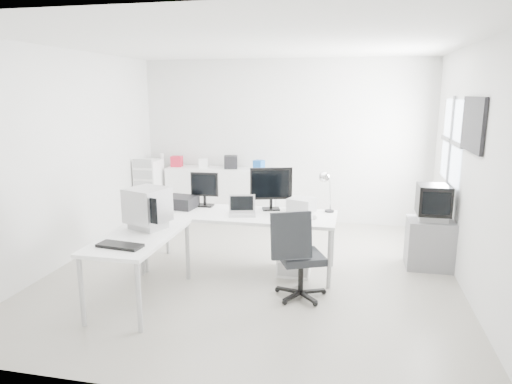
% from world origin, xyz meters
% --- Properties ---
extents(floor, '(5.00, 5.00, 0.01)m').
position_xyz_m(floor, '(0.00, 0.00, 0.00)').
color(floor, beige).
rests_on(floor, ground).
extents(ceiling, '(5.00, 5.00, 0.01)m').
position_xyz_m(ceiling, '(0.00, 0.00, 2.80)').
color(ceiling, white).
rests_on(ceiling, back_wall).
extents(back_wall, '(5.00, 0.02, 2.80)m').
position_xyz_m(back_wall, '(0.00, 2.50, 1.40)').
color(back_wall, silver).
rests_on(back_wall, floor).
extents(left_wall, '(0.02, 5.00, 2.80)m').
position_xyz_m(left_wall, '(-2.50, 0.00, 1.40)').
color(left_wall, silver).
rests_on(left_wall, floor).
extents(right_wall, '(0.02, 5.00, 2.80)m').
position_xyz_m(right_wall, '(2.50, 0.00, 1.40)').
color(right_wall, silver).
rests_on(right_wall, floor).
extents(window, '(0.02, 1.20, 1.10)m').
position_xyz_m(window, '(2.48, 1.20, 1.60)').
color(window, white).
rests_on(window, right_wall).
extents(wall_picture, '(0.04, 0.90, 0.60)m').
position_xyz_m(wall_picture, '(2.47, 0.10, 1.90)').
color(wall_picture, black).
rests_on(wall_picture, right_wall).
extents(main_desk, '(2.40, 0.80, 0.75)m').
position_xyz_m(main_desk, '(-0.17, 0.05, 0.38)').
color(main_desk, white).
rests_on(main_desk, floor).
extents(side_desk, '(0.70, 1.40, 0.75)m').
position_xyz_m(side_desk, '(-1.02, -1.05, 0.38)').
color(side_desk, white).
rests_on(side_desk, floor).
extents(drawer_pedestal, '(0.40, 0.50, 0.60)m').
position_xyz_m(drawer_pedestal, '(0.53, 0.10, 0.30)').
color(drawer_pedestal, white).
rests_on(drawer_pedestal, floor).
extents(inkjet_printer, '(0.47, 0.39, 0.15)m').
position_xyz_m(inkjet_printer, '(-1.02, 0.15, 0.83)').
color(inkjet_printer, black).
rests_on(inkjet_printer, main_desk).
extents(lcd_monitor_small, '(0.38, 0.22, 0.46)m').
position_xyz_m(lcd_monitor_small, '(-0.72, 0.30, 0.98)').
color(lcd_monitor_small, black).
rests_on(lcd_monitor_small, main_desk).
extents(lcd_monitor_large, '(0.58, 0.37, 0.57)m').
position_xyz_m(lcd_monitor_large, '(0.18, 0.30, 1.03)').
color(lcd_monitor_large, black).
rests_on(lcd_monitor_large, main_desk).
extents(laptop, '(0.40, 0.41, 0.22)m').
position_xyz_m(laptop, '(-0.12, -0.05, 0.86)').
color(laptop, '#B7B7BA').
rests_on(laptop, main_desk).
extents(white_keyboard, '(0.39, 0.18, 0.02)m').
position_xyz_m(white_keyboard, '(0.48, -0.10, 0.76)').
color(white_keyboard, white).
rests_on(white_keyboard, main_desk).
extents(white_mouse, '(0.06, 0.06, 0.06)m').
position_xyz_m(white_mouse, '(0.78, -0.05, 0.78)').
color(white_mouse, white).
rests_on(white_mouse, main_desk).
extents(laser_printer, '(0.38, 0.35, 0.18)m').
position_xyz_m(laser_printer, '(0.58, 0.27, 0.84)').
color(laser_printer, '#A6A6A6').
rests_on(laser_printer, main_desk).
extents(desk_lamp, '(0.19, 0.19, 0.50)m').
position_xyz_m(desk_lamp, '(0.93, 0.35, 1.00)').
color(desk_lamp, silver).
rests_on(desk_lamp, main_desk).
extents(crt_monitor, '(0.55, 0.55, 0.49)m').
position_xyz_m(crt_monitor, '(-1.02, -0.80, 1.00)').
color(crt_monitor, '#B7B7BA').
rests_on(crt_monitor, side_desk).
extents(black_keyboard, '(0.47, 0.23, 0.03)m').
position_xyz_m(black_keyboard, '(-1.02, -1.45, 0.77)').
color(black_keyboard, black).
rests_on(black_keyboard, side_desk).
extents(office_chair, '(0.78, 0.78, 1.03)m').
position_xyz_m(office_chair, '(0.68, -0.60, 0.52)').
color(office_chair, '#25272A').
rests_on(office_chair, floor).
extents(tv_cabinet, '(0.59, 0.48, 0.64)m').
position_xyz_m(tv_cabinet, '(2.22, 0.64, 0.32)').
color(tv_cabinet, slate).
rests_on(tv_cabinet, floor).
extents(crt_tv, '(0.50, 0.48, 0.45)m').
position_xyz_m(crt_tv, '(2.22, 0.64, 0.86)').
color(crt_tv, black).
rests_on(crt_tv, tv_cabinet).
extents(sideboard, '(1.88, 0.47, 0.94)m').
position_xyz_m(sideboard, '(-1.09, 2.24, 0.47)').
color(sideboard, white).
rests_on(sideboard, floor).
extents(clutter_box_a, '(0.20, 0.19, 0.19)m').
position_xyz_m(clutter_box_a, '(-1.89, 2.24, 1.03)').
color(clutter_box_a, red).
rests_on(clutter_box_a, sideboard).
extents(clutter_box_b, '(0.18, 0.17, 0.16)m').
position_xyz_m(clutter_box_b, '(-1.39, 2.24, 1.02)').
color(clutter_box_b, white).
rests_on(clutter_box_b, sideboard).
extents(clutter_box_c, '(0.27, 0.25, 0.23)m').
position_xyz_m(clutter_box_c, '(-0.89, 2.24, 1.05)').
color(clutter_box_c, black).
rests_on(clutter_box_c, sideboard).
extents(clutter_box_d, '(0.20, 0.19, 0.16)m').
position_xyz_m(clutter_box_d, '(-0.39, 2.24, 1.02)').
color(clutter_box_d, '#1855A8').
rests_on(clutter_box_d, sideboard).
extents(clutter_bottle, '(0.07, 0.07, 0.22)m').
position_xyz_m(clutter_bottle, '(-2.19, 2.28, 1.05)').
color(clutter_bottle, white).
rests_on(clutter_bottle, sideboard).
extents(filing_cabinet, '(0.38, 0.46, 1.09)m').
position_xyz_m(filing_cabinet, '(-2.28, 1.91, 0.55)').
color(filing_cabinet, white).
rests_on(filing_cabinet, floor).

